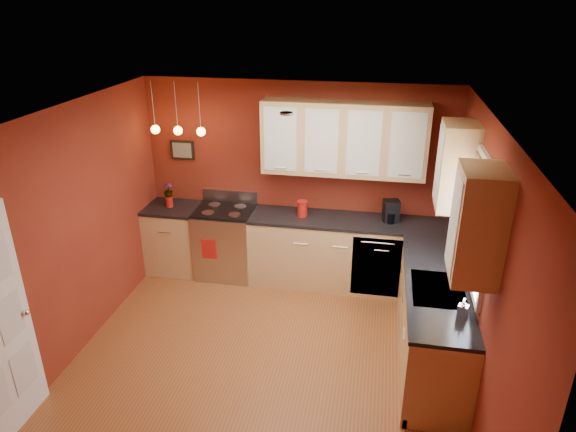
% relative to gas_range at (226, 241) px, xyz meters
% --- Properties ---
extents(floor, '(4.20, 4.20, 0.00)m').
position_rel_gas_range_xyz_m(floor, '(0.92, -1.80, -0.48)').
color(floor, '#994E2C').
rests_on(floor, ground).
extents(ceiling, '(4.00, 4.20, 0.02)m').
position_rel_gas_range_xyz_m(ceiling, '(0.92, -1.80, 2.12)').
color(ceiling, silver).
rests_on(ceiling, wall_back).
extents(wall_back, '(4.00, 0.02, 2.60)m').
position_rel_gas_range_xyz_m(wall_back, '(0.92, 0.30, 0.82)').
color(wall_back, maroon).
rests_on(wall_back, floor).
extents(wall_front, '(4.00, 0.02, 2.60)m').
position_rel_gas_range_xyz_m(wall_front, '(0.92, -3.90, 0.82)').
color(wall_front, maroon).
rests_on(wall_front, floor).
extents(wall_left, '(0.02, 4.20, 2.60)m').
position_rel_gas_range_xyz_m(wall_left, '(-1.08, -1.80, 0.82)').
color(wall_left, maroon).
rests_on(wall_left, floor).
extents(wall_right, '(0.02, 4.20, 2.60)m').
position_rel_gas_range_xyz_m(wall_right, '(2.92, -1.80, 0.82)').
color(wall_right, maroon).
rests_on(wall_right, floor).
extents(base_cabinets_back_left, '(0.70, 0.60, 0.90)m').
position_rel_gas_range_xyz_m(base_cabinets_back_left, '(-0.73, -0.00, -0.03)').
color(base_cabinets_back_left, tan).
rests_on(base_cabinets_back_left, floor).
extents(base_cabinets_back_right, '(2.54, 0.60, 0.90)m').
position_rel_gas_range_xyz_m(base_cabinets_back_right, '(1.65, -0.00, -0.03)').
color(base_cabinets_back_right, tan).
rests_on(base_cabinets_back_right, floor).
extents(base_cabinets_right, '(0.60, 2.10, 0.90)m').
position_rel_gas_range_xyz_m(base_cabinets_right, '(2.62, -1.35, -0.03)').
color(base_cabinets_right, tan).
rests_on(base_cabinets_right, floor).
extents(counter_back_left, '(0.70, 0.62, 0.04)m').
position_rel_gas_range_xyz_m(counter_back_left, '(-0.73, -0.00, 0.44)').
color(counter_back_left, black).
rests_on(counter_back_left, base_cabinets_back_left).
extents(counter_back_right, '(2.54, 0.62, 0.04)m').
position_rel_gas_range_xyz_m(counter_back_right, '(1.65, -0.00, 0.44)').
color(counter_back_right, black).
rests_on(counter_back_right, base_cabinets_back_right).
extents(counter_right, '(0.62, 2.10, 0.04)m').
position_rel_gas_range_xyz_m(counter_right, '(2.62, -1.35, 0.44)').
color(counter_right, black).
rests_on(counter_right, base_cabinets_right).
extents(gas_range, '(0.76, 0.64, 1.11)m').
position_rel_gas_range_xyz_m(gas_range, '(0.00, 0.00, 0.00)').
color(gas_range, '#B3B3B7').
rests_on(gas_range, floor).
extents(dishwasher_front, '(0.60, 0.02, 0.80)m').
position_rel_gas_range_xyz_m(dishwasher_front, '(2.02, -0.29, -0.03)').
color(dishwasher_front, '#B3B3B7').
rests_on(dishwasher_front, base_cabinets_back_right).
extents(sink, '(0.50, 0.70, 0.33)m').
position_rel_gas_range_xyz_m(sink, '(2.62, -1.50, 0.43)').
color(sink, '#97979C').
rests_on(sink, counter_right).
extents(window, '(0.06, 1.02, 1.22)m').
position_rel_gas_range_xyz_m(window, '(2.89, -1.50, 1.21)').
color(window, white).
rests_on(window, wall_right).
extents(upper_cabinets_back, '(2.00, 0.35, 0.90)m').
position_rel_gas_range_xyz_m(upper_cabinets_back, '(1.52, 0.12, 1.47)').
color(upper_cabinets_back, tan).
rests_on(upper_cabinets_back, wall_back).
extents(upper_cabinets_right, '(0.35, 1.95, 0.90)m').
position_rel_gas_range_xyz_m(upper_cabinets_right, '(2.75, -1.48, 1.47)').
color(upper_cabinets_right, tan).
rests_on(upper_cabinets_right, wall_right).
extents(wall_picture, '(0.32, 0.03, 0.26)m').
position_rel_gas_range_xyz_m(wall_picture, '(-0.63, 0.28, 1.17)').
color(wall_picture, black).
rests_on(wall_picture, wall_back).
extents(pendant_lights, '(0.71, 0.11, 0.66)m').
position_rel_gas_range_xyz_m(pendant_lights, '(-0.53, -0.05, 1.53)').
color(pendant_lights, '#97979C').
rests_on(pendant_lights, ceiling).
extents(red_canister, '(0.14, 0.14, 0.21)m').
position_rel_gas_range_xyz_m(red_canister, '(1.04, 0.00, 0.56)').
color(red_canister, '#AF1912').
rests_on(red_canister, counter_back_right).
extents(red_vase, '(0.09, 0.09, 0.15)m').
position_rel_gas_range_xyz_m(red_vase, '(-0.76, -0.01, 0.53)').
color(red_vase, '#AF1912').
rests_on(red_vase, counter_back_left).
extents(flowers, '(0.13, 0.13, 0.21)m').
position_rel_gas_range_xyz_m(flowers, '(-0.76, -0.01, 0.69)').
color(flowers, '#AF1912').
rests_on(flowers, red_vase).
extents(coffee_maker, '(0.22, 0.22, 0.28)m').
position_rel_gas_range_xyz_m(coffee_maker, '(2.16, 0.04, 0.59)').
color(coffee_maker, black).
rests_on(coffee_maker, counter_back_right).
extents(soap_pump, '(0.11, 0.11, 0.19)m').
position_rel_gas_range_xyz_m(soap_pump, '(2.79, -1.96, 0.56)').
color(soap_pump, white).
rests_on(soap_pump, counter_right).
extents(dish_towel, '(0.20, 0.01, 0.27)m').
position_rel_gas_range_xyz_m(dish_towel, '(-0.13, -0.33, 0.04)').
color(dish_towel, '#AF1912').
rests_on(dish_towel, gas_range).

